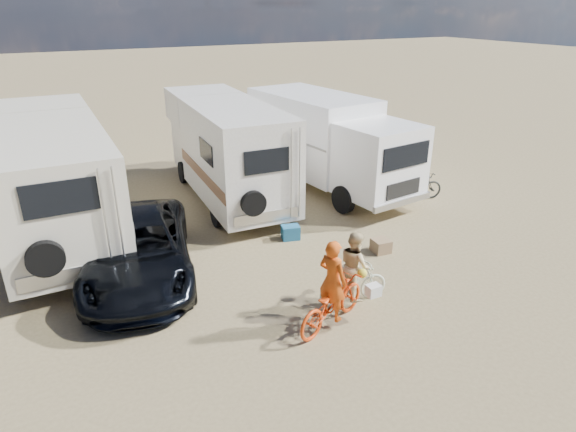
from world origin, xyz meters
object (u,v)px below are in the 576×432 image
rv_left (55,179)px  bike_man (332,303)px  bike_woman (353,283)px  cooler (291,232)px  crate (381,246)px  rider_man (332,288)px  bike_parked (415,186)px  box_truck (330,144)px  dark_suv (138,249)px  rider_woman (354,272)px  rv_main (226,151)px

rv_left → bike_man: rv_left is taller
bike_woman → cooler: bike_woman is taller
crate → rider_man: bearing=-143.6°
bike_man → bike_parked: 7.83m
box_truck → cooler: 4.68m
bike_parked → box_truck: bearing=56.1°
rv_left → crate: rv_left is taller
dark_suv → rider_woman: size_ratio=3.45×
rider_woman → crate: rider_woman is taller
box_truck → dark_suv: box_truck is taller
rider_woman → bike_parked: rider_woman is taller
bike_man → dark_suv: bearing=17.1°
bike_woman → crate: bearing=-42.7°
bike_man → box_truck: bearing=-52.9°
bike_parked → cooler: bearing=115.6°
bike_woman → crate: (2.04, 1.66, -0.30)m
rider_woman → cooler: bearing=3.5°
rider_man → rv_main: bearing=-27.2°
box_truck → crate: bearing=-112.7°
box_truck → rider_woman: (-3.47, -6.61, -0.82)m
bike_parked → crate: bike_parked is taller
rv_left → bike_man: size_ratio=4.36×
dark_suv → bike_parked: (9.29, 0.91, -0.25)m
bike_parked → crate: size_ratio=4.18×
box_truck → dark_suv: size_ratio=1.34×
dark_suv → rider_woman: bearing=-27.4°
rider_woman → cooler: rider_woman is taller
bike_man → bike_parked: bike_man is taller
bike_woman → bike_parked: size_ratio=0.86×
box_truck → dark_suv: (-7.36, -3.29, -0.85)m
rider_man → cooler: size_ratio=3.54×
dark_suv → bike_parked: 9.33m
box_truck → cooler: box_truck is taller
bike_woman → cooler: 3.49m
rider_woman → crate: 2.69m
bike_woman → rider_man: size_ratio=0.92×
rv_main → rider_man: (-0.77, -7.77, -0.75)m
rv_left → bike_man: 8.77m
bike_man → cooler: 4.12m
rv_left → bike_man: bearing=-58.7°
rider_woman → bike_parked: size_ratio=0.83×
bike_woman → rider_woman: (0.00, -0.00, 0.29)m
bike_woman → bike_parked: 6.85m
box_truck → bike_man: 8.37m
rv_main → box_truck: 3.62m
bike_woman → bike_man: bearing=126.9°
rv_main → bike_parked: rv_main is taller
dark_suv → cooler: size_ratio=10.76×
dark_suv → rv_left: bearing=123.8°
bike_man → bike_woman: bearing=-82.7°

